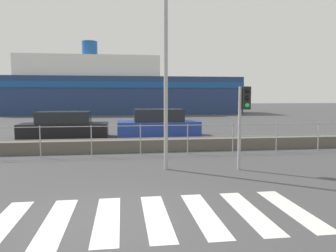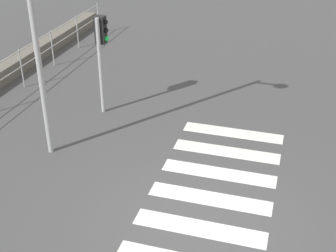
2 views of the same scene
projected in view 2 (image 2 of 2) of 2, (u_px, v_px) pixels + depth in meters
name	position (u px, v px, depth m)	size (l,w,h in m)	color
ground_plane	(201.00, 226.00, 8.39)	(160.00, 160.00, 0.00)	#424244
crosswalk	(210.00, 198.00, 9.10)	(5.85, 2.40, 0.01)	silver
traffic_light_far	(101.00, 43.00, 11.58)	(0.34, 0.32, 2.51)	#9EA0A3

